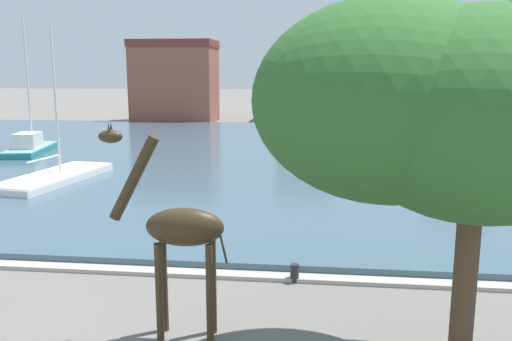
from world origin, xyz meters
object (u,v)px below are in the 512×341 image
giraffe_statue (178,231)px  mooring_bollard (295,273)px  sailboat_white (63,177)px  sailboat_grey (469,129)px  sailboat_black (439,145)px  sailboat_teal (33,148)px  shade_tree (472,104)px

giraffe_statue → mooring_bollard: (2.30, 3.20, -2.10)m
sailboat_white → mooring_bollard: sailboat_white is taller
sailboat_grey → giraffe_statue: bearing=-113.3°
giraffe_statue → mooring_bollard: bearing=54.3°
sailboat_white → sailboat_black: bearing=33.1°
sailboat_teal → shade_tree: bearing=-47.6°
sailboat_black → shade_tree: (-6.05, -29.16, 4.70)m
sailboat_grey → sailboat_black: sailboat_grey is taller
sailboat_white → sailboat_grey: bearing=41.3°
giraffe_statue → sailboat_black: (11.44, 28.12, -1.97)m
sailboat_teal → shade_tree: size_ratio=1.21×
sailboat_grey → shade_tree: sailboat_grey is taller
sailboat_grey → mooring_bollard: size_ratio=19.34×
sailboat_black → sailboat_grey: bearing=63.0°
giraffe_statue → sailboat_white: bearing=124.3°
sailboat_teal → sailboat_white: size_ratio=1.11×
shade_tree → sailboat_white: bearing=134.6°
sailboat_teal → giraffe_statue: bearing=-54.6°
sailboat_teal → sailboat_white: bearing=-52.6°
sailboat_white → sailboat_black: 25.30m
sailboat_grey → sailboat_white: bearing=-138.7°
sailboat_grey → mooring_bollard: bearing=-112.0°
giraffe_statue → sailboat_white: (-9.75, 14.29, -1.99)m
sailboat_white → sailboat_black: (21.19, 13.83, 0.01)m
sailboat_black → shade_tree: bearing=-101.7°
giraffe_statue → sailboat_grey: bearing=66.7°
sailboat_grey → shade_tree: (-10.44, -37.78, 4.46)m
shade_tree → mooring_bollard: shade_tree is taller
mooring_bollard → giraffe_statue: bearing=-125.7°
sailboat_white → shade_tree: bearing=-45.4°
sailboat_teal → shade_tree: (21.14, -23.19, 4.51)m
sailboat_white → shade_tree: (15.14, -15.33, 4.72)m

